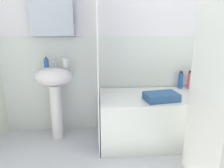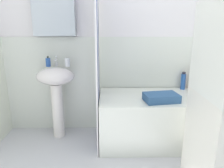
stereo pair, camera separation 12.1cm
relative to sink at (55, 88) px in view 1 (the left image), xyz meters
The scene contains 12 objects.
wall_back_tiled 0.99m from the sink, 16.13° to the left, with size 3.60×0.18×2.40m.
sink is the anchor object (origin of this frame).
faucet 0.30m from the sink, 90.00° to the left, with size 0.03×0.12×0.12m.
soap_dispenser 0.31m from the sink, 141.29° to the left, with size 0.06×0.06×0.12m.
toothbrush_cup 0.32m from the sink, 30.42° to the left, with size 0.06×0.06×0.10m, color white.
bathtub 1.30m from the sink, ahead, with size 1.44×0.68×0.56m, color silver.
shower_curtain 0.64m from the sink, 16.57° to the right, with size 0.01×0.68×2.00m.
conditioner_bottle 1.87m from the sink, ahead, with size 0.07×0.07×0.16m.
body_wash_bottle 1.75m from the sink, ahead, with size 0.05×0.05×0.24m.
shampoo_bottle 1.65m from the sink, ahead, with size 0.06×0.06×0.23m.
lotion_bottle 1.55m from the sink, ahead, with size 0.06×0.06×0.22m.
towel_folded 1.21m from the sink, 14.82° to the right, with size 0.35×0.22×0.08m, color #2D527F.
Camera 1 is at (-0.37, -1.44, 1.35)m, focal length 34.97 mm.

